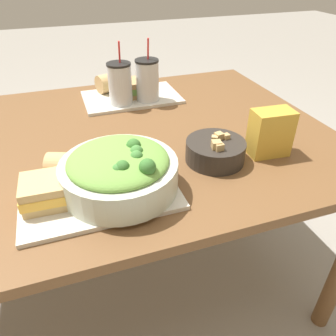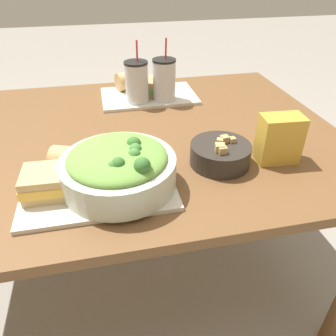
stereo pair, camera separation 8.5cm
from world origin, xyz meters
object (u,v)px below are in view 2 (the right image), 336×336
soup_bowl (220,153)px  drink_cup_red (164,81)px  salad_bowl (118,167)px  drink_cup_dark (137,83)px  baguette_far (128,81)px  sandwich_near (49,182)px  chip_bag (279,139)px  baguette_near (75,161)px  sandwich_far (149,87)px

soup_bowl → drink_cup_red: bearing=97.5°
salad_bowl → drink_cup_dark: (0.12, 0.54, 0.02)m
baguette_far → drink_cup_dark: bearing=168.9°
sandwich_near → drink_cup_dark: 0.61m
drink_cup_dark → baguette_far: bearing=98.1°
baguette_far → chip_bag: size_ratio=0.80×
drink_cup_dark → baguette_near: bearing=-116.3°
sandwich_near → baguette_far: baguette_far is taller
soup_bowl → chip_bag: (0.17, -0.02, 0.04)m
soup_bowl → baguette_far: size_ratio=1.54×
soup_bowl → baguette_near: (-0.40, 0.02, 0.02)m
baguette_near → sandwich_far: size_ratio=1.04×
sandwich_near → drink_cup_red: drink_cup_red is taller
baguette_far → drink_cup_red: (0.13, -0.14, 0.04)m
salad_bowl → baguette_far: (0.10, 0.68, -0.02)m
chip_bag → sandwich_far: bearing=120.8°
baguette_near → soup_bowl: bearing=-72.2°
baguette_near → baguette_far: (0.21, 0.60, 0.00)m
sandwich_near → baguette_near: baguette_near is taller
drink_cup_red → chip_bag: bearing=-65.1°
baguette_near → baguette_far: 0.64m
baguette_near → drink_cup_red: 0.57m
salad_bowl → sandwich_far: 0.63m
drink_cup_red → baguette_near: bearing=-126.1°
sandwich_far → drink_cup_red: size_ratio=0.56×
chip_bag → soup_bowl: bearing=179.1°
salad_bowl → drink_cup_dark: drink_cup_dark is taller
sandwich_far → drink_cup_dark: 0.10m
salad_bowl → soup_bowl: 0.30m
sandwich_near → drink_cup_dark: size_ratio=0.55×
chip_bag → salad_bowl: bearing=-170.6°
baguette_far → salad_bowl: bearing=152.6°
soup_bowl → sandwich_near: soup_bowl is taller
salad_bowl → sandwich_near: size_ratio=2.26×
drink_cup_red → chip_bag: 0.55m
drink_cup_dark → salad_bowl: bearing=-102.5°
baguette_far → soup_bowl: bearing=177.9°
baguette_far → drink_cup_dark: 0.15m
baguette_near → drink_cup_dark: bearing=-5.5°
salad_bowl → baguette_near: salad_bowl is taller
sandwich_near → drink_cup_dark: (0.29, 0.54, 0.04)m
sandwich_near → baguette_near: size_ratio=0.94×
baguette_far → sandwich_near: bearing=139.2°
salad_bowl → chip_bag: size_ratio=2.10×
drink_cup_dark → drink_cup_red: (0.11, -0.00, 0.00)m
salad_bowl → sandwich_near: salad_bowl is taller
sandwich_near → baguette_far: (0.27, 0.68, 0.01)m
sandwich_far → baguette_far: 0.11m
salad_bowl → chip_bag: bearing=5.2°
salad_bowl → soup_bowl: bearing=11.0°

